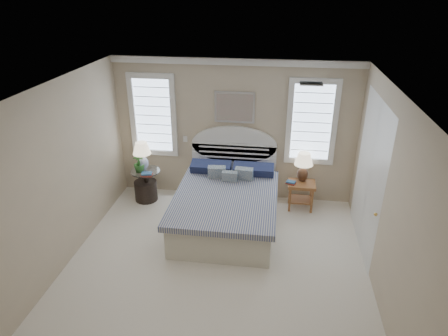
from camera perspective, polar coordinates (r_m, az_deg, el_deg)
floor at (r=6.02m, az=-1.51°, el=-15.21°), size 4.50×5.00×0.01m
ceiling at (r=4.75m, az=-1.88°, el=10.49°), size 4.50×5.00×0.01m
wall_back at (r=7.51m, az=1.51°, el=5.29°), size 4.50×0.02×2.70m
wall_left at (r=6.02m, az=-23.32°, el=-2.14°), size 0.02×5.00×2.70m
wall_right at (r=5.39m, az=22.73°, el=-5.23°), size 0.02×5.00×2.70m
crown_molding at (r=7.14m, az=1.59°, el=14.96°), size 4.50×0.08×0.12m
hvac_vent at (r=5.48m, az=12.35°, el=11.71°), size 0.30×0.20×0.02m
switch_plate at (r=7.73m, az=-5.55°, el=4.16°), size 0.08×0.01×0.12m
window_left at (r=7.74m, az=-10.07°, el=7.44°), size 0.90×0.06×1.60m
window_right at (r=7.40m, az=12.41°, el=6.42°), size 0.90×0.06×1.60m
painting at (r=7.33m, az=1.51°, el=8.64°), size 0.74×0.04×0.58m
closet_door at (r=6.49m, az=20.04°, el=-1.08°), size 0.02×1.80×2.40m
bed at (r=6.98m, az=0.42°, el=-5.09°), size 1.72×2.28×1.47m
side_table_left at (r=7.84m, az=-11.03°, el=-1.99°), size 0.56×0.56×0.63m
nightstand_right at (r=7.56m, az=10.96°, el=-3.08°), size 0.50×0.40×0.53m
floor_pot at (r=7.94m, az=-11.08°, el=-3.17°), size 0.57×0.57×0.39m
lamp_left at (r=7.67m, az=-11.63°, el=2.13°), size 0.41×0.41×0.56m
lamp_right at (r=7.45m, az=11.29°, el=0.61°), size 0.36×0.36×0.56m
potted_plant at (r=7.64m, az=-12.07°, el=0.72°), size 0.23×0.23×0.37m
books_left at (r=7.53m, az=-10.98°, el=-0.88°), size 0.23×0.18×0.06m
books_right at (r=7.42m, az=9.54°, el=-2.06°), size 0.20×0.17×0.05m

